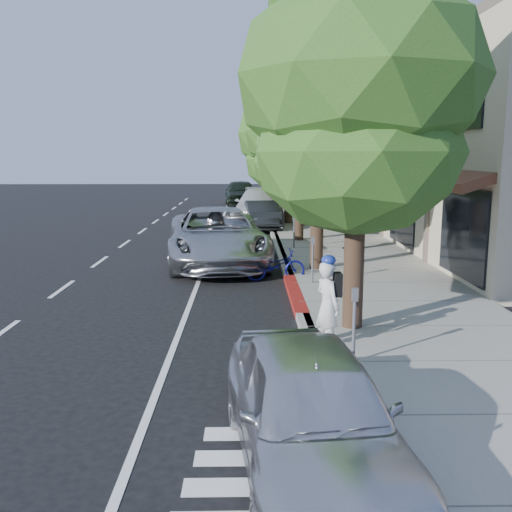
{
  "coord_description": "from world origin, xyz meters",
  "views": [
    {
      "loc": [
        -1.22,
        -13.04,
        3.54
      ],
      "look_at": [
        -1.02,
        -0.62,
        1.35
      ],
      "focal_mm": 40.0,
      "sensor_mm": 36.0,
      "label": 1
    }
  ],
  "objects_px": {
    "dark_sedan": "(262,215)",
    "near_car_a": "(311,410)",
    "street_tree_0": "(359,85)",
    "white_pickup": "(260,206)",
    "street_tree_5": "(276,148)",
    "street_tree_3": "(289,136)",
    "dark_suv_far": "(241,193)",
    "street_tree_4": "(282,144)",
    "street_tree_2": "(300,134)",
    "street_tree_1": "(319,98)",
    "cyclist": "(328,306)",
    "pedestrian": "(350,223)",
    "bicycle": "(275,265)",
    "silver_suv": "(217,236)"
  },
  "relations": [
    {
      "from": "dark_sedan",
      "to": "near_car_a",
      "type": "xyz_separation_m",
      "value": [
        -0.0,
        -21.56,
        0.04
      ]
    },
    {
      "from": "street_tree_0",
      "to": "white_pickup",
      "type": "relative_size",
      "value": 1.26
    },
    {
      "from": "street_tree_5",
      "to": "white_pickup",
      "type": "bearing_deg",
      "value": -97.39
    },
    {
      "from": "street_tree_3",
      "to": "dark_sedan",
      "type": "distance_m",
      "value": 4.36
    },
    {
      "from": "dark_suv_far",
      "to": "near_car_a",
      "type": "relative_size",
      "value": 1.26
    },
    {
      "from": "dark_sedan",
      "to": "street_tree_4",
      "type": "bearing_deg",
      "value": 73.46
    },
    {
      "from": "street_tree_2",
      "to": "white_pickup",
      "type": "bearing_deg",
      "value": 101.0
    },
    {
      "from": "street_tree_0",
      "to": "dark_sedan",
      "type": "xyz_separation_m",
      "value": [
        -1.4,
        16.5,
        -4.17
      ]
    },
    {
      "from": "street_tree_1",
      "to": "cyclist",
      "type": "xyz_separation_m",
      "value": [
        -0.65,
        -7.0,
        -4.35
      ]
    },
    {
      "from": "street_tree_0",
      "to": "pedestrian",
      "type": "xyz_separation_m",
      "value": [
        1.67,
        9.71,
        -3.76
      ]
    },
    {
      "from": "street_tree_5",
      "to": "near_car_a",
      "type": "xyz_separation_m",
      "value": [
        -1.4,
        -35.06,
        -3.35
      ]
    },
    {
      "from": "bicycle",
      "to": "cyclist",
      "type": "bearing_deg",
      "value": 179.44
    },
    {
      "from": "street_tree_3",
      "to": "bicycle",
      "type": "height_order",
      "value": "street_tree_3"
    },
    {
      "from": "street_tree_0",
      "to": "street_tree_5",
      "type": "height_order",
      "value": "street_tree_0"
    },
    {
      "from": "pedestrian",
      "to": "silver_suv",
      "type": "bearing_deg",
      "value": 9.41
    },
    {
      "from": "bicycle",
      "to": "white_pickup",
      "type": "height_order",
      "value": "white_pickup"
    },
    {
      "from": "street_tree_2",
      "to": "cyclist",
      "type": "distance_m",
      "value": 13.5
    },
    {
      "from": "street_tree_1",
      "to": "white_pickup",
      "type": "height_order",
      "value": "street_tree_1"
    },
    {
      "from": "street_tree_0",
      "to": "near_car_a",
      "type": "relative_size",
      "value": 1.84
    },
    {
      "from": "street_tree_2",
      "to": "street_tree_5",
      "type": "height_order",
      "value": "street_tree_2"
    },
    {
      "from": "dark_suv_far",
      "to": "near_car_a",
      "type": "height_order",
      "value": "dark_suv_far"
    },
    {
      "from": "street_tree_2",
      "to": "street_tree_3",
      "type": "height_order",
      "value": "street_tree_3"
    },
    {
      "from": "street_tree_5",
      "to": "pedestrian",
      "type": "distance_m",
      "value": 20.58
    },
    {
      "from": "cyclist",
      "to": "near_car_a",
      "type": "height_order",
      "value": "cyclist"
    },
    {
      "from": "street_tree_4",
      "to": "pedestrian",
      "type": "xyz_separation_m",
      "value": [
        1.67,
        -14.29,
        -3.16
      ]
    },
    {
      "from": "street_tree_5",
      "to": "dark_sedan",
      "type": "relative_size",
      "value": 1.62
    },
    {
      "from": "white_pickup",
      "to": "street_tree_1",
      "type": "bearing_deg",
      "value": -78.17
    },
    {
      "from": "street_tree_5",
      "to": "white_pickup",
      "type": "xyz_separation_m",
      "value": [
        -1.4,
        -10.79,
        -3.17
      ]
    },
    {
      "from": "street_tree_2",
      "to": "bicycle",
      "type": "relative_size",
      "value": 4.21
    },
    {
      "from": "street_tree_4",
      "to": "pedestrian",
      "type": "relative_size",
      "value": 3.63
    },
    {
      "from": "silver_suv",
      "to": "street_tree_0",
      "type": "bearing_deg",
      "value": -73.73
    },
    {
      "from": "street_tree_0",
      "to": "white_pickup",
      "type": "height_order",
      "value": "street_tree_0"
    },
    {
      "from": "street_tree_1",
      "to": "cyclist",
      "type": "height_order",
      "value": "street_tree_1"
    },
    {
      "from": "cyclist",
      "to": "street_tree_1",
      "type": "bearing_deg",
      "value": -30.62
    },
    {
      "from": "street_tree_3",
      "to": "bicycle",
      "type": "xyz_separation_m",
      "value": [
        -1.3,
        -13.02,
        -4.08
      ]
    },
    {
      "from": "dark_suv_far",
      "to": "pedestrian",
      "type": "distance_m",
      "value": 20.72
    },
    {
      "from": "silver_suv",
      "to": "street_tree_4",
      "type": "bearing_deg",
      "value": 73.18
    },
    {
      "from": "cyclist",
      "to": "dark_sedan",
      "type": "distance_m",
      "value": 17.52
    },
    {
      "from": "street_tree_4",
      "to": "cyclist",
      "type": "xyz_separation_m",
      "value": [
        -0.65,
        -25.0,
        -3.42
      ]
    },
    {
      "from": "street_tree_3",
      "to": "white_pickup",
      "type": "height_order",
      "value": "street_tree_3"
    },
    {
      "from": "silver_suv",
      "to": "near_car_a",
      "type": "distance_m",
      "value": 12.68
    },
    {
      "from": "silver_suv",
      "to": "dark_suv_far",
      "type": "xyz_separation_m",
      "value": [
        0.57,
        22.5,
        -0.01
      ]
    },
    {
      "from": "street_tree_2",
      "to": "street_tree_4",
      "type": "distance_m",
      "value": 12.0
    },
    {
      "from": "street_tree_3",
      "to": "bicycle",
      "type": "relative_size",
      "value": 4.44
    },
    {
      "from": "street_tree_4",
      "to": "dark_suv_far",
      "type": "height_order",
      "value": "street_tree_4"
    },
    {
      "from": "street_tree_2",
      "to": "near_car_a",
      "type": "bearing_deg",
      "value": -94.69
    },
    {
      "from": "street_tree_0",
      "to": "near_car_a",
      "type": "bearing_deg",
      "value": -105.46
    },
    {
      "from": "street_tree_1",
      "to": "white_pickup",
      "type": "distance_m",
      "value": 13.95
    },
    {
      "from": "street_tree_2",
      "to": "silver_suv",
      "type": "height_order",
      "value": "street_tree_2"
    },
    {
      "from": "street_tree_2",
      "to": "bicycle",
      "type": "bearing_deg",
      "value": -100.49
    }
  ]
}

